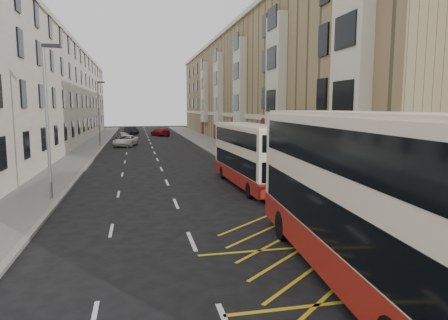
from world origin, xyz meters
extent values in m
plane|color=black|center=(0.00, 0.00, 0.00)|extent=(200.00, 200.00, 0.00)
cube|color=#62625D|center=(8.00, 30.00, 0.07)|extent=(4.00, 120.00, 0.15)
cube|color=#62625D|center=(-7.50, 30.00, 0.07)|extent=(3.00, 120.00, 0.15)
cube|color=gray|center=(6.00, 30.00, 0.07)|extent=(0.25, 120.00, 0.15)
cube|color=gray|center=(-6.00, 30.00, 0.07)|extent=(0.25, 120.00, 0.15)
cube|color=#8F7E53|center=(15.00, 45.50, 7.50)|extent=(10.00, 79.00, 15.00)
cube|color=beige|center=(9.97, 45.50, 4.00)|extent=(0.18, 79.00, 0.50)
cube|color=beige|center=(9.90, 45.50, 15.00)|extent=(0.40, 79.00, 0.50)
cube|color=beige|center=(9.65, 10.00, 7.50)|extent=(0.80, 3.20, 10.00)
cube|color=beige|center=(9.65, 22.00, 7.50)|extent=(0.80, 3.20, 10.00)
cube|color=beige|center=(9.65, 34.00, 7.50)|extent=(0.80, 3.20, 10.00)
cube|color=beige|center=(9.65, 46.00, 7.50)|extent=(0.80, 3.20, 10.00)
cube|color=beige|center=(9.65, 58.00, 7.50)|extent=(0.80, 3.20, 10.00)
cube|color=#561010|center=(9.95, 14.00, 1.70)|extent=(0.20, 1.60, 3.00)
cube|color=#561010|center=(9.95, 26.00, 1.70)|extent=(0.20, 1.60, 3.00)
cube|color=#561010|center=(9.95, 38.00, 1.70)|extent=(0.20, 1.60, 3.00)
cube|color=#561010|center=(9.95, 50.00, 1.70)|extent=(0.20, 1.60, 3.00)
cube|color=#561010|center=(9.95, 62.00, 1.70)|extent=(0.20, 1.60, 3.00)
cube|color=silver|center=(-13.50, 45.50, 6.50)|extent=(9.00, 79.00, 13.00)
cube|color=beige|center=(-8.97, 45.50, 13.00)|extent=(0.30, 79.00, 0.50)
cube|color=black|center=(7.56, 1.90, 1.45)|extent=(0.08, 0.08, 2.60)
cube|color=black|center=(8.84, 1.90, 1.45)|extent=(0.08, 0.08, 2.60)
cylinder|color=red|center=(6.25, 2.50, 0.65)|extent=(0.06, 0.06, 1.00)
cylinder|color=red|center=(6.25, 5.75, 0.65)|extent=(0.06, 0.06, 1.00)
cylinder|color=red|center=(6.25, 9.00, 0.65)|extent=(0.06, 0.06, 1.00)
cube|color=red|center=(6.25, 5.75, 1.13)|extent=(0.05, 6.50, 0.06)
cube|color=red|center=(6.25, 5.75, 0.70)|extent=(0.05, 6.50, 0.06)
cylinder|color=gray|center=(-6.40, 12.00, 4.15)|extent=(0.16, 0.16, 8.00)
cube|color=black|center=(-6.00, 12.00, 8.05)|extent=(0.90, 0.18, 0.18)
cylinder|color=gray|center=(-6.40, 42.00, 4.15)|extent=(0.16, 0.16, 8.00)
cube|color=black|center=(-6.00, 42.00, 8.05)|extent=(0.90, 0.18, 0.18)
cube|color=#F5E1C1|center=(4.27, -0.47, 2.54)|extent=(3.75, 12.21, 4.32)
cube|color=maroon|center=(4.27, -0.47, 0.87)|extent=(3.79, 12.25, 0.98)
cube|color=black|center=(4.27, -0.47, 2.02)|extent=(3.71, 11.26, 1.20)
cube|color=black|center=(4.27, -0.47, 3.88)|extent=(3.71, 11.26, 1.09)
cube|color=#F5E1C1|center=(4.27, -0.47, 4.74)|extent=(3.60, 11.73, 0.13)
cube|color=black|center=(4.78, 5.50, 2.08)|extent=(2.32, 0.29, 1.42)
cube|color=black|center=(4.78, 5.50, 4.32)|extent=(1.91, 0.25, 0.49)
cylinder|color=black|center=(3.37, 3.47, 0.55)|extent=(0.40, 1.12, 1.09)
cylinder|color=black|center=(5.83, 3.26, 0.55)|extent=(0.40, 1.12, 1.09)
cube|color=#F5E1C1|center=(5.00, 13.50, 2.06)|extent=(2.47, 9.79, 3.50)
cube|color=maroon|center=(5.00, 13.50, 0.71)|extent=(2.50, 9.82, 0.80)
cube|color=black|center=(5.00, 13.50, 1.64)|extent=(2.48, 9.01, 0.97)
cube|color=black|center=(5.00, 13.50, 3.14)|extent=(2.48, 9.01, 0.89)
cube|color=#F5E1C1|center=(5.00, 13.50, 3.84)|extent=(2.37, 9.40, 0.11)
cube|color=black|center=(4.87, 18.35, 1.68)|extent=(1.88, 0.12, 1.15)
cube|color=black|center=(4.87, 18.35, 3.50)|extent=(1.55, 0.11, 0.40)
cube|color=black|center=(5.13, 8.66, 1.68)|extent=(1.88, 0.12, 1.06)
cylinder|color=black|center=(3.92, 16.59, 0.44)|extent=(0.27, 0.89, 0.89)
cylinder|color=black|center=(5.92, 16.64, 0.44)|extent=(0.27, 0.89, 0.89)
cylinder|color=black|center=(4.08, 10.36, 0.44)|extent=(0.27, 0.89, 0.89)
cylinder|color=black|center=(6.08, 10.42, 0.44)|extent=(0.27, 0.89, 0.89)
imported|color=black|center=(8.45, 4.94, 0.92)|extent=(0.95, 0.89, 1.55)
imported|color=black|center=(6.35, 7.95, 1.10)|extent=(1.20, 0.98, 1.91)
imported|color=white|center=(-3.24, 42.51, 0.71)|extent=(3.53, 5.53, 1.42)
imported|color=#9B9EA2|center=(-3.81, 51.70, 0.66)|extent=(2.84, 4.15, 1.31)
imported|color=black|center=(-2.82, 65.86, 0.73)|extent=(2.91, 4.69, 1.46)
imported|color=maroon|center=(2.26, 60.69, 0.70)|extent=(3.59, 5.22, 1.40)
camera|label=1|loc=(-1.90, -10.22, 4.93)|focal=32.00mm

